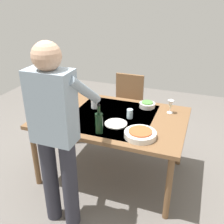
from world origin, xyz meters
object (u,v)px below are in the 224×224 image
(wine_bottle, at_px, (99,122))
(wine_glass_left, at_px, (171,104))
(water_cup_near_left, at_px, (94,104))
(dining_table, at_px, (112,122))
(person_server, at_px, (56,130))
(chair_near, at_px, (127,103))
(serving_bowl_pasta, at_px, (140,134))
(dinner_plate_near, at_px, (116,124))
(water_cup_near_right, at_px, (130,114))
(side_bowl_salad, at_px, (147,105))

(wine_bottle, height_order, wine_glass_left, wine_bottle)
(wine_bottle, xyz_separation_m, water_cup_near_left, (0.27, -0.50, -0.06))
(dining_table, height_order, person_server, person_server)
(wine_bottle, bearing_deg, water_cup_near_left, -61.87)
(chair_near, bearing_deg, water_cup_near_left, 78.33)
(dining_table, height_order, wine_glass_left, wine_glass_left)
(serving_bowl_pasta, bearing_deg, dinner_plate_near, -28.74)
(person_server, xyz_separation_m, water_cup_near_right, (-0.39, -0.81, -0.15))
(chair_near, xyz_separation_m, serving_bowl_pasta, (-0.50, 1.23, 0.26))
(dining_table, height_order, wine_bottle, wine_bottle)
(water_cup_near_right, bearing_deg, serving_bowl_pasta, 120.71)
(person_server, relative_size, side_bowl_salad, 9.38)
(chair_near, distance_m, water_cup_near_left, 0.84)
(wine_glass_left, bearing_deg, wine_bottle, 49.84)
(wine_glass_left, distance_m, dinner_plate_near, 0.66)
(dining_table, bearing_deg, serving_bowl_pasta, 141.11)
(wine_bottle, xyz_separation_m, serving_bowl_pasta, (-0.39, -0.05, -0.08))
(wine_bottle, distance_m, water_cup_near_left, 0.57)
(dining_table, relative_size, chair_near, 1.73)
(chair_near, relative_size, water_cup_near_right, 9.01)
(water_cup_near_left, xyz_separation_m, side_bowl_salad, (-0.57, -0.22, -0.02))
(dining_table, bearing_deg, water_cup_near_right, -172.62)
(wine_glass_left, xyz_separation_m, water_cup_near_left, (0.83, 0.17, -0.05))
(wine_bottle, bearing_deg, side_bowl_salad, -112.14)
(wine_bottle, distance_m, dinner_plate_near, 0.26)
(dining_table, bearing_deg, chair_near, -83.58)
(dining_table, distance_m, wine_bottle, 0.41)
(side_bowl_salad, distance_m, dinner_plate_near, 0.55)
(person_server, bearing_deg, dining_table, -104.16)
(dining_table, relative_size, person_server, 0.93)
(water_cup_near_right, distance_m, serving_bowl_pasta, 0.40)
(chair_near, relative_size, wine_glass_left, 6.03)
(wine_glass_left, distance_m, water_cup_near_right, 0.47)
(wine_glass_left, height_order, serving_bowl_pasta, wine_glass_left)
(dining_table, height_order, serving_bowl_pasta, serving_bowl_pasta)
(person_server, bearing_deg, wine_bottle, -116.18)
(wine_glass_left, distance_m, side_bowl_salad, 0.28)
(person_server, distance_m, serving_bowl_pasta, 0.78)
(chair_near, bearing_deg, serving_bowl_pasta, 112.08)
(dinner_plate_near, bearing_deg, wine_bottle, 66.23)
(water_cup_near_right, bearing_deg, dining_table, 7.38)
(chair_near, bearing_deg, person_server, 86.74)
(wine_bottle, relative_size, water_cup_near_right, 2.93)
(wine_bottle, bearing_deg, dinner_plate_near, -113.77)
(dining_table, bearing_deg, water_cup_near_left, -26.70)
(serving_bowl_pasta, height_order, dinner_plate_near, serving_bowl_pasta)
(wine_glass_left, height_order, water_cup_near_left, wine_glass_left)
(wine_bottle, distance_m, side_bowl_salad, 0.79)
(wine_glass_left, height_order, side_bowl_salad, wine_glass_left)
(person_server, height_order, wine_bottle, person_server)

